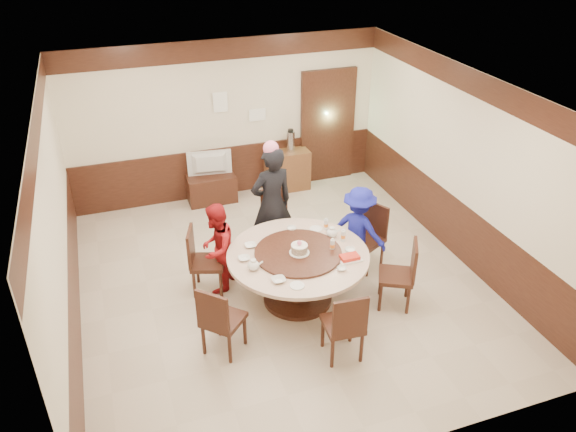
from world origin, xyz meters
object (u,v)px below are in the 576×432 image
object	(u,v)px
shrimp_platter	(350,258)
thermos	(291,141)
person_standing	(272,204)
person_blue	(358,229)
banquet_table	(298,267)
person_red	(217,248)
television	(210,164)
tv_stand	(212,189)
birthday_cake	(299,249)
side_cabinet	(287,170)

from	to	relation	value
shrimp_platter	thermos	world-z (taller)	thermos
person_standing	person_blue	size ratio (longest dim) A/B	1.37
banquet_table	person_red	xyz separation A→B (m)	(-0.94, 0.63, 0.12)
person_standing	television	distance (m)	2.10
banquet_table	tv_stand	distance (m)	3.24
person_standing	birthday_cake	bearing A→B (deg)	80.54
person_blue	tv_stand	distance (m)	3.18
tv_stand	television	distance (m)	0.47
birthday_cake	thermos	size ratio (longest dim) A/B	0.70
banquet_table	person_blue	xyz separation A→B (m)	(1.08, 0.44, 0.12)
person_red	side_cabinet	distance (m)	3.23
person_blue	tv_stand	size ratio (longest dim) A/B	1.54
shrimp_platter	person_blue	bearing A→B (deg)	57.30
television	thermos	bearing A→B (deg)	-172.00
person_red	thermos	xyz separation A→B (m)	(1.97, 2.59, 0.29)
person_standing	television	xyz separation A→B (m)	(-0.49, 2.04, -0.17)
shrimp_platter	person_standing	bearing A→B (deg)	110.70
person_blue	thermos	distance (m)	2.79
banquet_table	tv_stand	xyz separation A→B (m)	(-0.48, 3.19, -0.28)
television	thermos	world-z (taller)	thermos
birthday_cake	thermos	distance (m)	3.41
person_blue	tv_stand	xyz separation A→B (m)	(-1.56, 2.75, -0.40)
birthday_cake	person_blue	bearing A→B (deg)	23.66
thermos	person_red	bearing A→B (deg)	-127.31
person_red	shrimp_platter	size ratio (longest dim) A/B	4.34
person_standing	person_red	distance (m)	1.12
tv_stand	television	world-z (taller)	television
person_red	birthday_cake	distance (m)	1.17
person_blue	birthday_cake	size ratio (longest dim) A/B	4.92
shrimp_platter	thermos	xyz separation A→B (m)	(0.45, 3.56, 0.16)
person_standing	tv_stand	world-z (taller)	person_standing
person_standing	thermos	world-z (taller)	person_standing
birthday_cake	thermos	xyz separation A→B (m)	(1.02, 3.25, 0.10)
birthday_cake	shrimp_platter	xyz separation A→B (m)	(0.57, -0.32, -0.07)
thermos	birthday_cake	bearing A→B (deg)	-107.51
person_red	side_cabinet	bearing A→B (deg)	176.76
banquet_table	side_cabinet	bearing A→B (deg)	73.30
birthday_cake	tv_stand	world-z (taller)	birthday_cake
thermos	television	bearing A→B (deg)	-178.86
shrimp_platter	thermos	size ratio (longest dim) A/B	0.79
banquet_table	person_red	world-z (taller)	person_red
person_blue	television	xyz separation A→B (m)	(-1.56, 2.75, 0.07)
birthday_cake	shrimp_platter	size ratio (longest dim) A/B	0.89
tv_stand	person_standing	bearing A→B (deg)	-76.50
person_blue	shrimp_platter	world-z (taller)	person_blue
shrimp_platter	side_cabinet	world-z (taller)	shrimp_platter
television	side_cabinet	size ratio (longest dim) A/B	0.97
shrimp_platter	person_red	bearing A→B (deg)	147.37
tv_stand	banquet_table	bearing A→B (deg)	-81.45
shrimp_platter	tv_stand	bearing A→B (deg)	106.62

